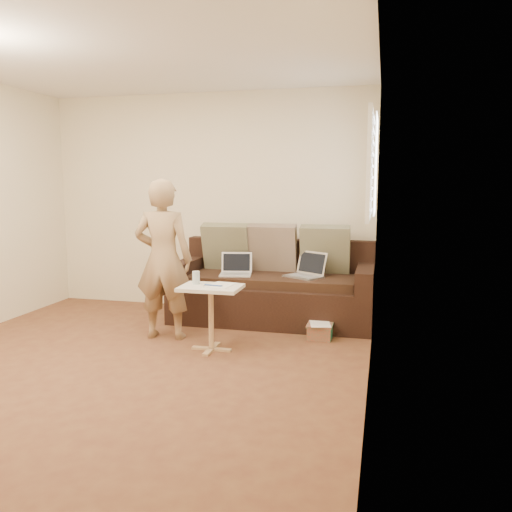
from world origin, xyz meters
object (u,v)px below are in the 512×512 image
side_table (211,318)px  laptop_white (235,275)px  laptop_silver (303,277)px  person (163,259)px  sofa (273,283)px  drinking_glass (196,278)px  striped_box (320,331)px

side_table → laptop_white: bearing=93.5°
laptop_silver → person: (-1.26, -0.82, 0.27)m
sofa → drinking_glass: size_ratio=18.33×
drinking_glass → side_table: bearing=-18.6°
drinking_glass → person: bearing=152.4°
laptop_silver → person: person is taller
person → drinking_glass: size_ratio=13.19×
striped_box → person: bearing=-168.2°
striped_box → side_table: bearing=-147.8°
side_table → drinking_glass: drinking_glass is taller
person → drinking_glass: 0.49m
person → drinking_glass: (0.42, -0.22, -0.13)m
person → drinking_glass: person is taller
side_table → laptop_silver: bearing=58.1°
laptop_white → person: 0.96m
sofa → laptop_silver: size_ratio=5.69×
sofa → side_table: (-0.33, -1.16, -0.12)m
side_table → drinking_glass: size_ratio=5.04×
sofa → side_table: size_ratio=3.64×
sofa → drinking_glass: 1.24m
side_table → striped_box: (0.93, 0.59, -0.22)m
drinking_glass → striped_box: bearing=26.0°
person → side_table: bearing=149.5°
laptop_silver → laptop_white: (-0.75, -0.07, 0.00)m
laptop_white → person: bearing=-134.9°
laptop_white → side_table: (0.06, -1.03, -0.22)m
sofa → striped_box: bearing=-43.7°
laptop_silver → side_table: bearing=-89.4°
drinking_glass → striped_box: (1.09, 0.53, -0.59)m
laptop_silver → drinking_glass: bearing=-96.5°
side_table → striped_box: size_ratio=2.42×
laptop_silver → striped_box: size_ratio=1.55×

